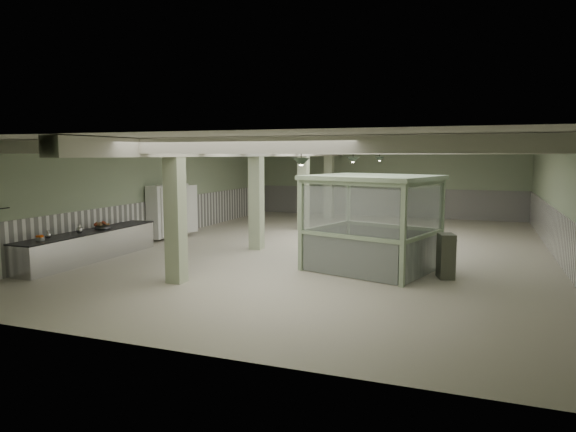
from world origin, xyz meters
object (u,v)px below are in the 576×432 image
(guard_booth, at_px, (372,207))
(prep_counter, at_px, (90,245))
(walkin_cooler, at_px, (169,213))
(filing_cabinet, at_px, (446,256))

(guard_booth, bearing_deg, prep_counter, -151.65)
(walkin_cooler, bearing_deg, guard_booth, -17.84)
(guard_booth, distance_m, filing_cabinet, 2.39)
(walkin_cooler, bearing_deg, prep_counter, -88.93)
(walkin_cooler, xyz_separation_m, filing_cabinet, (10.52, -3.05, -0.40))
(prep_counter, bearing_deg, guard_booth, 11.74)
(prep_counter, distance_m, filing_cabinet, 10.53)
(guard_booth, xyz_separation_m, filing_cabinet, (2.04, -0.33, -1.20))
(prep_counter, height_order, walkin_cooler, walkin_cooler)
(prep_counter, relative_size, filing_cabinet, 4.54)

